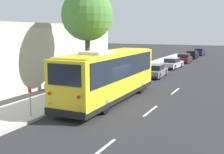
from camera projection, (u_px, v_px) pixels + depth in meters
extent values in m
plane|color=#28282B|center=(112.00, 105.00, 17.57)|extent=(160.00, 160.00, 0.00)
cube|color=beige|center=(62.00, 97.00, 19.23)|extent=(80.00, 3.36, 0.15)
cube|color=#AAA69D|center=(83.00, 100.00, 18.48)|extent=(80.00, 0.14, 0.15)
cube|color=yellow|center=(110.00, 75.00, 18.37)|extent=(10.24, 2.52, 2.83)
cube|color=black|center=(110.00, 94.00, 18.57)|extent=(10.29, 2.57, 0.28)
cube|color=black|center=(110.00, 66.00, 18.27)|extent=(9.41, 2.60, 1.35)
cube|color=black|center=(137.00, 59.00, 22.84)|extent=(0.05, 2.12, 1.42)
cube|color=black|center=(64.00, 75.00, 13.68)|extent=(0.05, 1.94, 1.08)
cube|color=black|center=(137.00, 51.00, 22.74)|extent=(0.06, 1.75, 0.22)
cube|color=yellow|center=(110.00, 53.00, 18.13)|extent=(9.61, 2.29, 0.10)
cube|color=silver|center=(96.00, 53.00, 16.49)|extent=(1.89, 1.39, 0.20)
cube|color=black|center=(137.00, 81.00, 23.16)|extent=(0.12, 2.44, 0.36)
cube|color=black|center=(65.00, 114.00, 13.97)|extent=(0.12, 2.44, 0.36)
cylinder|color=red|center=(49.00, 94.00, 14.14)|extent=(0.03, 0.18, 0.18)
cylinder|color=orange|center=(49.00, 104.00, 14.22)|extent=(0.03, 0.14, 0.14)
cylinder|color=red|center=(79.00, 97.00, 13.40)|extent=(0.03, 0.18, 0.18)
cylinder|color=orange|center=(79.00, 107.00, 13.48)|extent=(0.03, 0.14, 0.14)
cube|color=white|center=(128.00, 78.00, 23.53)|extent=(0.04, 0.32, 0.18)
cube|color=white|center=(147.00, 80.00, 22.84)|extent=(0.04, 0.32, 0.18)
cube|color=black|center=(120.00, 55.00, 23.08)|extent=(0.06, 0.10, 0.24)
cylinder|color=black|center=(115.00, 84.00, 21.70)|extent=(1.08, 0.31, 1.08)
cylinder|color=slate|center=(115.00, 84.00, 21.70)|extent=(0.49, 0.32, 0.48)
cylinder|color=black|center=(140.00, 86.00, 20.80)|extent=(1.08, 0.31, 1.08)
cylinder|color=slate|center=(140.00, 86.00, 20.80)|extent=(0.49, 0.32, 0.48)
cylinder|color=black|center=(72.00, 100.00, 16.45)|extent=(1.08, 0.31, 1.08)
cylinder|color=slate|center=(72.00, 100.00, 16.45)|extent=(0.49, 0.32, 0.48)
cylinder|color=black|center=(104.00, 104.00, 15.56)|extent=(1.08, 0.31, 1.08)
cylinder|color=slate|center=(104.00, 104.00, 15.56)|extent=(0.49, 0.32, 0.48)
cube|color=slate|center=(155.00, 72.00, 28.16)|extent=(4.17, 1.88, 0.61)
cube|color=black|center=(155.00, 67.00, 27.97)|extent=(2.01, 1.55, 0.48)
cube|color=slate|center=(155.00, 65.00, 27.93)|extent=(1.93, 1.51, 0.05)
cube|color=black|center=(160.00, 72.00, 30.06)|extent=(0.15, 1.65, 0.20)
cube|color=black|center=(149.00, 77.00, 26.31)|extent=(0.15, 1.65, 0.20)
cylinder|color=black|center=(151.00, 72.00, 29.66)|extent=(0.62, 0.23, 0.61)
cylinder|color=slate|center=(151.00, 72.00, 29.66)|extent=(0.28, 0.23, 0.28)
cylinder|color=black|center=(165.00, 73.00, 29.05)|extent=(0.62, 0.23, 0.61)
cylinder|color=slate|center=(165.00, 73.00, 29.05)|extent=(0.28, 0.23, 0.28)
cylinder|color=black|center=(144.00, 75.00, 27.31)|extent=(0.62, 0.23, 0.61)
cylinder|color=slate|center=(144.00, 75.00, 27.31)|extent=(0.28, 0.23, 0.28)
cylinder|color=black|center=(159.00, 76.00, 26.70)|extent=(0.62, 0.23, 0.61)
cylinder|color=slate|center=(159.00, 76.00, 26.70)|extent=(0.28, 0.23, 0.28)
cube|color=#A8AAAF|center=(172.00, 64.00, 34.64)|extent=(4.37, 1.90, 0.63)
cube|color=black|center=(172.00, 60.00, 34.45)|extent=(2.11, 1.53, 0.48)
cube|color=#A8AAAF|center=(172.00, 58.00, 34.41)|extent=(2.03, 1.49, 0.05)
cube|color=black|center=(177.00, 64.00, 36.52)|extent=(0.18, 1.58, 0.20)
cube|color=black|center=(166.00, 68.00, 32.83)|extent=(0.18, 1.58, 0.20)
cylinder|color=black|center=(170.00, 64.00, 36.18)|extent=(0.65, 0.24, 0.64)
cylinder|color=slate|center=(170.00, 64.00, 36.18)|extent=(0.30, 0.24, 0.29)
cylinder|color=black|center=(181.00, 65.00, 35.46)|extent=(0.65, 0.24, 0.64)
cylinder|color=slate|center=(181.00, 65.00, 35.46)|extent=(0.30, 0.24, 0.29)
cylinder|color=black|center=(163.00, 67.00, 33.87)|extent=(0.65, 0.24, 0.64)
cylinder|color=slate|center=(163.00, 67.00, 33.87)|extent=(0.30, 0.24, 0.29)
cylinder|color=black|center=(175.00, 67.00, 33.15)|extent=(0.65, 0.24, 0.64)
cylinder|color=slate|center=(175.00, 67.00, 33.15)|extent=(0.30, 0.24, 0.29)
cube|color=maroon|center=(184.00, 59.00, 41.23)|extent=(4.17, 1.84, 0.61)
cube|color=black|center=(184.00, 56.00, 41.04)|extent=(1.99, 1.55, 0.48)
cube|color=maroon|center=(184.00, 54.00, 41.01)|extent=(1.91, 1.51, 0.05)
cube|color=black|center=(186.00, 59.00, 43.14)|extent=(0.12, 1.69, 0.20)
cube|color=black|center=(181.00, 62.00, 39.39)|extent=(0.12, 1.69, 0.20)
cylinder|color=black|center=(180.00, 59.00, 42.75)|extent=(0.62, 0.21, 0.61)
cylinder|color=slate|center=(180.00, 59.00, 42.75)|extent=(0.28, 0.23, 0.27)
cylinder|color=black|center=(191.00, 60.00, 42.09)|extent=(0.62, 0.21, 0.61)
cylinder|color=slate|center=(191.00, 60.00, 42.09)|extent=(0.28, 0.23, 0.27)
cylinder|color=black|center=(177.00, 61.00, 40.41)|extent=(0.62, 0.21, 0.61)
cylinder|color=slate|center=(177.00, 61.00, 40.41)|extent=(0.28, 0.23, 0.27)
cylinder|color=black|center=(188.00, 61.00, 39.75)|extent=(0.62, 0.21, 0.61)
cylinder|color=slate|center=(188.00, 61.00, 39.75)|extent=(0.28, 0.23, 0.27)
cube|color=black|center=(192.00, 56.00, 47.25)|extent=(4.42, 1.76, 0.63)
cube|color=black|center=(192.00, 52.00, 47.05)|extent=(2.11, 1.49, 0.48)
cube|color=black|center=(192.00, 51.00, 47.01)|extent=(2.02, 1.45, 0.05)
cube|color=black|center=(194.00, 56.00, 49.27)|extent=(0.11, 1.63, 0.20)
cube|color=black|center=(190.00, 58.00, 45.30)|extent=(0.11, 1.63, 0.20)
cylinder|color=black|center=(189.00, 56.00, 48.83)|extent=(0.64, 0.21, 0.64)
cylinder|color=slate|center=(189.00, 56.00, 48.83)|extent=(0.29, 0.23, 0.29)
cylinder|color=black|center=(198.00, 56.00, 48.19)|extent=(0.64, 0.21, 0.64)
cylinder|color=slate|center=(198.00, 56.00, 48.19)|extent=(0.29, 0.23, 0.29)
cylinder|color=black|center=(186.00, 57.00, 46.35)|extent=(0.64, 0.21, 0.64)
cylinder|color=slate|center=(186.00, 57.00, 46.35)|extent=(0.29, 0.23, 0.29)
cylinder|color=black|center=(195.00, 57.00, 45.71)|extent=(0.64, 0.21, 0.64)
cylinder|color=slate|center=(195.00, 57.00, 45.71)|extent=(0.29, 0.23, 0.29)
cube|color=#19234C|center=(199.00, 53.00, 53.49)|extent=(4.22, 1.69, 0.65)
cube|color=black|center=(199.00, 50.00, 53.30)|extent=(2.01, 1.43, 0.48)
cube|color=#19234C|center=(199.00, 48.00, 53.26)|extent=(1.93, 1.40, 0.05)
cube|color=black|center=(201.00, 53.00, 55.39)|extent=(0.10, 1.58, 0.20)
cube|color=black|center=(197.00, 55.00, 51.66)|extent=(0.10, 1.58, 0.20)
cylinder|color=black|center=(197.00, 53.00, 55.01)|extent=(0.66, 0.21, 0.66)
cylinder|color=slate|center=(197.00, 53.00, 55.01)|extent=(0.30, 0.22, 0.30)
cylinder|color=black|center=(204.00, 53.00, 54.35)|extent=(0.66, 0.21, 0.66)
cylinder|color=slate|center=(204.00, 53.00, 54.35)|extent=(0.30, 0.22, 0.30)
cylinder|color=black|center=(194.00, 54.00, 52.68)|extent=(0.66, 0.21, 0.66)
cylinder|color=slate|center=(194.00, 54.00, 52.68)|extent=(0.30, 0.22, 0.30)
cylinder|color=black|center=(202.00, 54.00, 52.02)|extent=(0.66, 0.21, 0.66)
cylinder|color=slate|center=(202.00, 54.00, 52.02)|extent=(0.30, 0.22, 0.30)
cylinder|color=brown|center=(88.00, 61.00, 21.36)|extent=(0.38, 0.38, 4.24)
sphere|color=#4C8438|center=(87.00, 15.00, 20.80)|extent=(3.86, 3.86, 3.86)
cylinder|color=gray|center=(30.00, 104.00, 14.56)|extent=(0.06, 0.06, 1.27)
cube|color=red|center=(30.00, 90.00, 14.43)|extent=(0.02, 0.22, 0.28)
cylinder|color=gray|center=(47.00, 100.00, 15.72)|extent=(0.06, 0.06, 1.20)
cube|color=red|center=(46.00, 87.00, 15.60)|extent=(0.02, 0.22, 0.28)
cube|color=beige|center=(27.00, 56.00, 24.86)|extent=(19.31, 6.38, 4.79)
cube|color=#B1A99C|center=(53.00, 26.00, 23.12)|extent=(19.31, 0.30, 0.40)
cube|color=silver|center=(101.00, 150.00, 10.85)|extent=(2.40, 0.14, 0.01)
cube|color=silver|center=(150.00, 111.00, 16.17)|extent=(2.40, 0.14, 0.01)
cube|color=silver|center=(175.00, 91.00, 21.49)|extent=(2.40, 0.14, 0.01)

